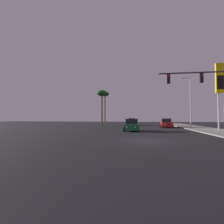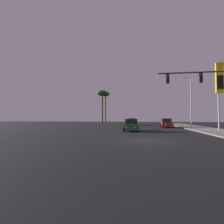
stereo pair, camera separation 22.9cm
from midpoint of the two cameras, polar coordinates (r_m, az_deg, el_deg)
ground_plane at (r=14.66m, az=11.52°, el=-9.14°), size 120.00×120.00×0.00m
sidewalk_right at (r=26.64m, az=31.25°, el=-5.44°), size 5.00×60.00×0.12m
car_green at (r=24.45m, az=6.58°, el=-4.39°), size 2.04×4.34×1.68m
car_blue at (r=43.83m, az=6.83°, el=-3.20°), size 2.04×4.31×1.68m
car_red at (r=33.99m, az=17.52°, el=-3.57°), size 2.04×4.34×1.68m
traffic_light_mast at (r=19.02m, az=28.59°, el=6.84°), size 6.22×0.36×6.50m
street_lamp at (r=34.15m, az=24.33°, el=3.83°), size 1.74×0.24×9.00m
gas_station_sign at (r=27.71m, az=32.91°, el=8.35°), size 2.00×0.42×9.00m
palm_tree_far at (r=49.72m, az=-2.02°, el=5.29°), size 2.40×2.40×9.17m
palm_tree_mid at (r=39.63m, az=-3.03°, el=5.59°), size 2.40×2.40×8.02m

